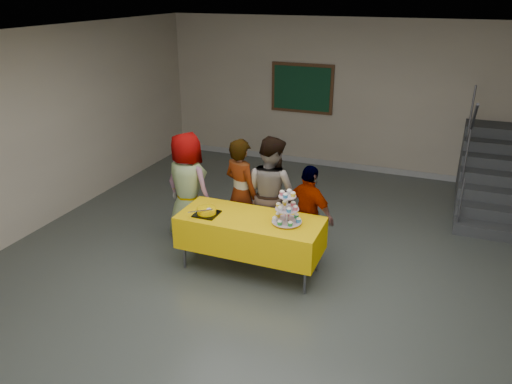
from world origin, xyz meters
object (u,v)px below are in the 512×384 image
at_px(bake_table, 250,232).
at_px(staircase, 499,177).
at_px(bear_cake, 207,210).
at_px(noticeboard, 302,88).
at_px(schoolchild_b, 241,193).
at_px(schoolchild_a, 188,187).
at_px(schoolchild_d, 309,214).
at_px(schoolchild_c, 271,193).
at_px(cupcake_stand, 287,211).

distance_m(bake_table, staircase, 4.79).
bearing_deg(bear_cake, noticeboard, 91.40).
distance_m(bake_table, schoolchild_b, 0.80).
xyz_separation_m(schoolchild_a, schoolchild_d, (1.83, 0.02, -0.13)).
xyz_separation_m(schoolchild_c, noticeboard, (-0.68, 3.70, 0.77)).
height_order(schoolchild_c, schoolchild_d, schoolchild_c).
relative_size(schoolchild_a, schoolchild_d, 1.19).
height_order(cupcake_stand, staircase, staircase).
bearing_deg(cupcake_stand, schoolchild_c, 123.56).
bearing_deg(schoolchild_b, bear_cake, 101.96).
height_order(schoolchild_b, schoolchild_d, schoolchild_b).
bearing_deg(staircase, cupcake_stand, -126.44).
distance_m(bear_cake, schoolchild_d, 1.38).
bearing_deg(noticeboard, bear_cake, -88.60).
bearing_deg(schoolchild_c, cupcake_stand, 144.16).
height_order(schoolchild_b, noticeboard, noticeboard).
relative_size(cupcake_stand, schoolchild_d, 0.32).
bearing_deg(bear_cake, staircase, 45.15).
bearing_deg(noticeboard, schoolchild_b, -85.91).
relative_size(schoolchild_b, schoolchild_d, 1.17).
bearing_deg(bake_table, noticeboard, 98.67).
xyz_separation_m(cupcake_stand, bear_cake, (-1.06, -0.14, -0.12)).
bearing_deg(schoolchild_c, noticeboard, -58.91).
relative_size(schoolchild_a, schoolchild_c, 0.99).
bearing_deg(schoolchild_c, schoolchild_a, 31.15).
distance_m(staircase, noticeboard, 4.07).
xyz_separation_m(schoolchild_a, schoolchild_b, (0.79, 0.13, -0.02)).
relative_size(bear_cake, schoolchild_d, 0.26).
xyz_separation_m(cupcake_stand, schoolchild_d, (0.14, 0.53, -0.26)).
xyz_separation_m(schoolchild_b, schoolchild_d, (1.04, -0.10, -0.11)).
height_order(bake_table, schoolchild_c, schoolchild_c).
xyz_separation_m(schoolchild_d, noticeboard, (-1.31, 3.90, 0.91)).
xyz_separation_m(schoolchild_b, staircase, (3.55, 2.97, -0.31)).
bearing_deg(bake_table, staircase, 48.91).
distance_m(cupcake_stand, staircase, 4.49).
xyz_separation_m(bake_table, schoolchild_b, (-0.41, 0.64, 0.25)).
bearing_deg(schoolchild_a, schoolchild_c, -155.33).
height_order(cupcake_stand, schoolchild_d, schoolchild_d).
bearing_deg(noticeboard, schoolchild_c, -79.52).
relative_size(schoolchild_a, schoolchild_b, 1.02).
bearing_deg(schoolchild_b, schoolchild_d, -161.84).
distance_m(schoolchild_a, schoolchild_b, 0.80).
bearing_deg(cupcake_stand, schoolchild_a, 163.34).
distance_m(cupcake_stand, bear_cake, 1.07).
height_order(bake_table, bear_cake, bear_cake).
bearing_deg(staircase, schoolchild_a, -144.58).
xyz_separation_m(staircase, noticeboard, (-3.82, 0.84, 1.11)).
xyz_separation_m(schoolchild_b, noticeboard, (-0.27, 3.80, 0.80)).
relative_size(cupcake_stand, schoolchild_b, 0.28).
distance_m(bake_table, schoolchild_a, 1.33).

